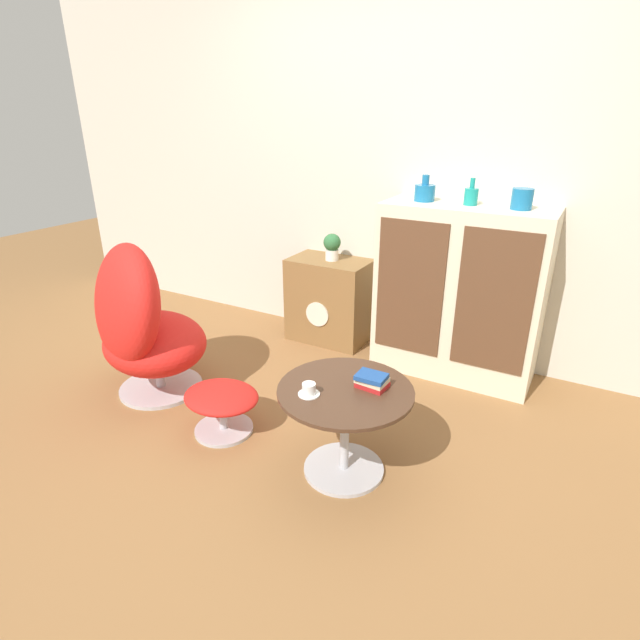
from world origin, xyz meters
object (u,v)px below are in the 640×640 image
(vase_inner_left, at_px, (471,196))
(potted_plant, at_px, (332,246))
(vase_leftmost, at_px, (425,192))
(teacup, at_px, (309,390))
(coffee_table, at_px, (345,416))
(egg_chair, at_px, (141,325))
(sideboard, at_px, (459,293))
(vase_inner_right, at_px, (522,199))
(ottoman, at_px, (222,401))
(book_stack, at_px, (372,381))
(tv_console, at_px, (329,300))

(vase_inner_left, height_order, potted_plant, vase_inner_left)
(vase_leftmost, height_order, teacup, vase_leftmost)
(coffee_table, bearing_deg, egg_chair, 177.37)
(sideboard, distance_m, vase_inner_right, 0.68)
(sideboard, bearing_deg, ottoman, -124.33)
(teacup, xyz_separation_m, book_stack, (0.22, 0.20, 0.01))
(egg_chair, relative_size, potted_plant, 5.07)
(teacup, bearing_deg, sideboard, 78.33)
(vase_inner_left, bearing_deg, book_stack, -93.59)
(vase_inner_right, bearing_deg, tv_console, 178.22)
(vase_leftmost, bearing_deg, vase_inner_right, -0.00)
(sideboard, bearing_deg, teacup, -101.67)
(vase_leftmost, relative_size, potted_plant, 0.82)
(ottoman, bearing_deg, vase_leftmost, 64.96)
(tv_console, distance_m, book_stack, 1.55)
(ottoman, bearing_deg, vase_inner_right, 47.96)
(potted_plant, bearing_deg, sideboard, -2.62)
(vase_inner_left, height_order, vase_inner_right, vase_inner_left)
(ottoman, xyz_separation_m, book_stack, (0.82, 0.11, 0.31))
(ottoman, height_order, vase_inner_left, vase_inner_left)
(sideboard, xyz_separation_m, coffee_table, (-0.17, -1.28, -0.25))
(egg_chair, relative_size, vase_inner_left, 6.23)
(vase_inner_right, height_order, potted_plant, vase_inner_right)
(tv_console, height_order, coffee_table, tv_console)
(egg_chair, xyz_separation_m, ottoman, (0.66, -0.10, -0.27))
(potted_plant, bearing_deg, book_stack, -54.85)
(potted_plant, bearing_deg, vase_inner_left, -2.38)
(coffee_table, height_order, potted_plant, potted_plant)
(teacup, bearing_deg, vase_inner_right, 67.59)
(tv_console, distance_m, potted_plant, 0.42)
(tv_console, bearing_deg, ottoman, -86.93)
(sideboard, xyz_separation_m, vase_inner_right, (0.29, 0.00, 0.62))
(potted_plant, distance_m, book_stack, 1.54)
(vase_leftmost, bearing_deg, vase_inner_left, 0.00)
(potted_plant, bearing_deg, teacup, -65.49)
(vase_inner_right, bearing_deg, vase_leftmost, 180.00)
(egg_chair, relative_size, vase_leftmost, 6.18)
(egg_chair, bearing_deg, tv_console, 64.80)
(vase_inner_right, bearing_deg, sideboard, -179.24)
(vase_inner_right, bearing_deg, teacup, -112.41)
(sideboard, height_order, ottoman, sideboard)
(tv_console, distance_m, egg_chair, 1.40)
(tv_console, distance_m, ottoman, 1.36)
(tv_console, bearing_deg, vase_inner_left, -2.31)
(vase_inner_left, distance_m, potted_plant, 1.05)
(tv_console, relative_size, book_stack, 4.34)
(egg_chair, xyz_separation_m, vase_inner_right, (1.85, 1.22, 0.71))
(ottoman, relative_size, potted_plant, 2.18)
(sideboard, bearing_deg, book_stack, -93.41)
(tv_console, bearing_deg, coffee_table, -58.83)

